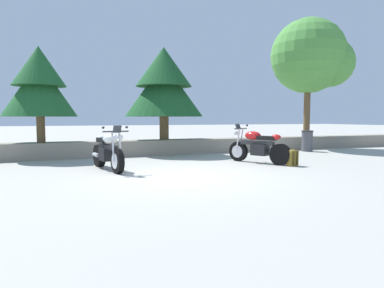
# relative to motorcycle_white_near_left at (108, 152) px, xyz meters

# --- Properties ---
(ground_plane) EXTENTS (120.00, 120.00, 0.00)m
(ground_plane) POSITION_rel_motorcycle_white_near_left_xyz_m (1.53, -1.60, -0.49)
(ground_plane) COLOR #A3A099
(stone_wall) EXTENTS (36.00, 0.80, 0.55)m
(stone_wall) POSITION_rel_motorcycle_white_near_left_xyz_m (1.53, 3.20, -0.21)
(stone_wall) COLOR gray
(stone_wall) RESTS_ON ground
(motorcycle_white_near_left) EXTENTS (0.80, 2.05, 1.18)m
(motorcycle_white_near_left) POSITION_rel_motorcycle_white_near_left_xyz_m (0.00, 0.00, 0.00)
(motorcycle_white_near_left) COLOR black
(motorcycle_white_near_left) RESTS_ON ground
(motorcycle_red_centre) EXTENTS (1.14, 1.91, 1.18)m
(motorcycle_red_centre) POSITION_rel_motorcycle_white_near_left_xyz_m (4.41, -0.24, 0.00)
(motorcycle_red_centre) COLOR black
(motorcycle_red_centre) RESTS_ON ground
(rider_backpack) EXTENTS (0.33, 0.30, 0.47)m
(rider_backpack) POSITION_rel_motorcycle_white_near_left_xyz_m (4.97, -1.15, -0.24)
(rider_backpack) COLOR brown
(rider_backpack) RESTS_ON ground
(pine_tree_far_left) EXTENTS (2.37, 2.37, 3.17)m
(pine_tree_far_left) POSITION_rel_motorcycle_white_near_left_xyz_m (-1.75, 3.29, 2.03)
(pine_tree_far_left) COLOR brown
(pine_tree_far_left) RESTS_ON stone_wall
(pine_tree_mid_left) EXTENTS (2.94, 2.94, 3.48)m
(pine_tree_mid_left) POSITION_rel_motorcycle_white_near_left_xyz_m (2.55, 3.40, 2.18)
(pine_tree_mid_left) COLOR brown
(pine_tree_mid_left) RESTS_ON stone_wall
(leafy_tree_mid_right) EXTENTS (3.42, 3.26, 5.17)m
(leafy_tree_mid_right) POSITION_rel_motorcycle_white_near_left_xyz_m (9.27, 3.10, 3.53)
(leafy_tree_mid_right) COLOR brown
(leafy_tree_mid_right) RESTS_ON stone_wall
(trash_bin) EXTENTS (0.46, 0.46, 0.86)m
(trash_bin) POSITION_rel_motorcycle_white_near_left_xyz_m (8.29, 2.16, -0.05)
(trash_bin) COLOR #4C4C51
(trash_bin) RESTS_ON ground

